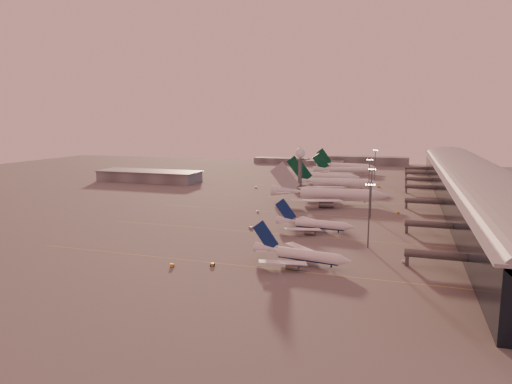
% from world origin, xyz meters
% --- Properties ---
extents(ground, '(700.00, 700.00, 0.00)m').
position_xyz_m(ground, '(0.00, 0.00, 0.00)').
color(ground, '#4E4C4C').
rests_on(ground, ground).
extents(taxiway_markings, '(180.00, 185.25, 0.02)m').
position_xyz_m(taxiway_markings, '(30.00, 56.00, 0.01)').
color(taxiway_markings, '#D1C649').
rests_on(taxiway_markings, ground).
extents(terminal, '(57.00, 362.00, 23.04)m').
position_xyz_m(terminal, '(107.88, 110.09, 10.52)').
color(terminal, black).
rests_on(terminal, ground).
extents(hangar, '(82.00, 27.00, 8.50)m').
position_xyz_m(hangar, '(-120.00, 140.00, 4.32)').
color(hangar, slate).
rests_on(hangar, ground).
extents(radar_tower, '(6.40, 6.40, 31.10)m').
position_xyz_m(radar_tower, '(5.00, 120.00, 20.95)').
color(radar_tower, '#505257').
rests_on(radar_tower, ground).
extents(mast_a, '(3.60, 0.56, 25.00)m').
position_xyz_m(mast_a, '(58.00, 0.00, 13.74)').
color(mast_a, '#505257').
rests_on(mast_a, ground).
extents(mast_b, '(3.60, 0.56, 25.00)m').
position_xyz_m(mast_b, '(55.00, 55.00, 13.74)').
color(mast_b, '#505257').
rests_on(mast_b, ground).
extents(mast_c, '(3.60, 0.56, 25.00)m').
position_xyz_m(mast_c, '(50.00, 110.00, 13.74)').
color(mast_c, '#505257').
rests_on(mast_c, ground).
extents(mast_d, '(3.60, 0.56, 25.00)m').
position_xyz_m(mast_d, '(48.00, 200.00, 13.74)').
color(mast_d, '#505257').
rests_on(mast_d, ground).
extents(distant_horizon, '(165.00, 37.50, 9.00)m').
position_xyz_m(distant_horizon, '(2.62, 325.14, 3.89)').
color(distant_horizon, slate).
rests_on(distant_horizon, ground).
extents(narrowbody_near, '(35.06, 27.80, 13.75)m').
position_xyz_m(narrowbody_near, '(38.25, -27.64, 2.78)').
color(narrowbody_near, white).
rests_on(narrowbody_near, ground).
extents(narrowbody_mid, '(35.17, 28.03, 13.73)m').
position_xyz_m(narrowbody_mid, '(34.01, 18.73, 2.78)').
color(narrowbody_mid, white).
rests_on(narrowbody_mid, ground).
extents(widebody_white, '(67.75, 54.06, 23.84)m').
position_xyz_m(widebody_white, '(29.60, 86.87, 4.13)').
color(widebody_white, white).
rests_on(widebody_white, ground).
extents(greentail_a, '(60.98, 48.95, 22.21)m').
position_xyz_m(greentail_a, '(24.87, 139.06, 3.92)').
color(greentail_a, white).
rests_on(greentail_a, ground).
extents(greentail_b, '(56.32, 45.42, 20.45)m').
position_xyz_m(greentail_b, '(11.33, 174.56, 3.61)').
color(greentail_b, white).
rests_on(greentail_b, ground).
extents(greentail_c, '(53.48, 42.59, 19.92)m').
position_xyz_m(greentail_c, '(20.91, 226.26, 3.52)').
color(greentail_c, white).
rests_on(greentail_c, ground).
extents(greentail_d, '(57.81, 46.22, 21.25)m').
position_xyz_m(greentail_d, '(18.38, 257.05, 3.75)').
color(greentail_d, white).
rests_on(greentail_d, ground).
extents(gsv_truck_a, '(6.08, 3.38, 2.32)m').
position_xyz_m(gsv_truck_a, '(-1.04, -43.25, 1.19)').
color(gsv_truck_a, gold).
rests_on(gsv_truck_a, ground).
extents(gsv_tug_near, '(2.65, 3.63, 0.94)m').
position_xyz_m(gsv_tug_near, '(10.85, -38.39, 0.48)').
color(gsv_tug_near, gold).
rests_on(gsv_tug_near, ground).
extents(gsv_catering_a, '(4.66, 2.52, 3.67)m').
position_xyz_m(gsv_catering_a, '(70.97, -15.32, 1.83)').
color(gsv_catering_a, silver).
rests_on(gsv_catering_a, ground).
extents(gsv_tug_mid, '(3.89, 3.51, 0.95)m').
position_xyz_m(gsv_tug_mid, '(6.40, 14.72, 0.49)').
color(gsv_tug_mid, silver).
rests_on(gsv_tug_mid, ground).
extents(gsv_truck_b, '(5.22, 3.62, 1.99)m').
position_xyz_m(gsv_truck_b, '(38.78, 30.47, 1.01)').
color(gsv_truck_b, gold).
rests_on(gsv_truck_b, ground).
extents(gsv_truck_c, '(5.14, 3.99, 1.99)m').
position_xyz_m(gsv_truck_c, '(-1.69, 50.64, 1.01)').
color(gsv_truck_c, silver).
rests_on(gsv_truck_c, ground).
extents(gsv_catering_b, '(5.16, 3.15, 3.94)m').
position_xyz_m(gsv_catering_b, '(68.19, 69.68, 1.97)').
color(gsv_catering_b, gold).
rests_on(gsv_catering_b, ground).
extents(gsv_tug_far, '(3.25, 3.56, 0.87)m').
position_xyz_m(gsv_tug_far, '(15.02, 103.28, 0.45)').
color(gsv_tug_far, silver).
rests_on(gsv_tug_far, ground).
extents(gsv_truck_d, '(2.89, 6.30, 2.45)m').
position_xyz_m(gsv_truck_d, '(-29.12, 132.14, 1.25)').
color(gsv_truck_d, silver).
rests_on(gsv_truck_d, ground).
extents(gsv_tug_hangar, '(4.40, 3.27, 1.13)m').
position_xyz_m(gsv_tug_hangar, '(53.55, 161.42, 0.58)').
color(gsv_tug_hangar, gold).
rests_on(gsv_tug_hangar, ground).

